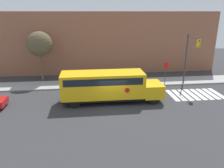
% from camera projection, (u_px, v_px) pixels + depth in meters
% --- Properties ---
extents(ground_plane, '(60.00, 60.00, 0.00)m').
position_uv_depth(ground_plane, '(112.00, 106.00, 19.94)').
color(ground_plane, '#333335').
extents(sidewalk_strip, '(44.00, 3.00, 0.15)m').
position_uv_depth(sidewalk_strip, '(106.00, 83.00, 26.04)').
color(sidewalk_strip, '#9E9E99').
rests_on(sidewalk_strip, ground).
extents(building_backdrop, '(32.00, 4.00, 8.25)m').
position_uv_depth(building_backdrop, '(102.00, 42.00, 30.89)').
color(building_backdrop, '#935B42').
rests_on(building_backdrop, ground).
extents(crosswalk_stripes, '(5.40, 3.20, 0.01)m').
position_uv_depth(crosswalk_stripes, '(195.00, 94.00, 22.78)').
color(crosswalk_stripes, white).
rests_on(crosswalk_stripes, ground).
extents(school_bus, '(9.49, 2.57, 2.89)m').
position_uv_depth(school_bus, '(107.00, 85.00, 20.44)').
color(school_bus, yellow).
rests_on(school_bus, ground).
extents(stop_sign, '(0.68, 0.10, 2.71)m').
position_uv_depth(stop_sign, '(166.00, 70.00, 25.35)').
color(stop_sign, '#38383A').
rests_on(stop_sign, ground).
extents(traffic_light, '(0.28, 2.70, 5.87)m').
position_uv_depth(traffic_light, '(190.00, 54.00, 23.96)').
color(traffic_light, '#38383A').
rests_on(traffic_light, ground).
extents(tree_near_sidewalk, '(2.96, 2.96, 6.05)m').
position_uv_depth(tree_near_sidewalk, '(40.00, 44.00, 25.89)').
color(tree_near_sidewalk, brown).
rests_on(tree_near_sidewalk, ground).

